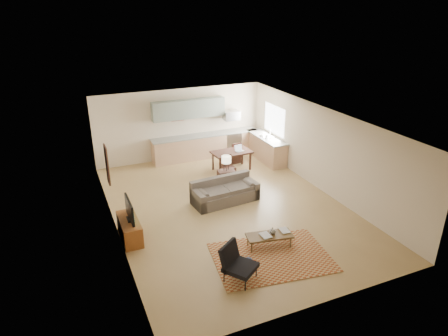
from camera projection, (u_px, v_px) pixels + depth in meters
name	position (u px, v px, depth m)	size (l,w,h in m)	color
room	(228.00, 165.00, 11.36)	(9.00, 9.00, 9.00)	#9B7B49
kitchen_counter_back	(206.00, 146.00, 15.57)	(4.26, 0.64, 0.92)	tan
kitchen_counter_right	(266.00, 148.00, 15.32)	(0.64, 2.26, 0.92)	tan
kitchen_range	(231.00, 142.00, 15.98)	(0.62, 0.62, 0.90)	#A5A8AD
kitchen_microwave	(231.00, 115.00, 15.57)	(0.62, 0.40, 0.35)	#A5A8AD
upper_cabinets	(189.00, 109.00, 14.91)	(2.80, 0.34, 0.70)	gray
window_right	(274.00, 120.00, 15.00)	(0.02, 1.40, 1.05)	white
wall_art_left	(107.00, 165.00, 10.87)	(0.06, 0.42, 1.10)	olive
triptych	(178.00, 114.00, 14.95)	(1.70, 0.04, 0.50)	beige
rug	(271.00, 257.00, 9.54)	(2.74, 1.90, 0.02)	maroon
sofa	(225.00, 191.00, 12.07)	(2.09, 0.91, 0.73)	brown
coffee_table	(269.00, 241.00, 9.90)	(1.15, 0.46, 0.35)	#442E12
book_a	(261.00, 236.00, 9.74)	(0.24, 0.32, 0.03)	maroon
book_b	(280.00, 231.00, 9.98)	(0.24, 0.32, 0.02)	navy
vase	(273.00, 231.00, 9.86)	(0.19, 0.19, 0.17)	black
armchair	(241.00, 264.00, 8.62)	(0.73, 0.73, 0.83)	black
tv_credenza	(130.00, 229.00, 10.21)	(0.46, 1.20, 0.55)	brown
tv	(129.00, 210.00, 10.02)	(0.09, 0.92, 0.55)	black
console_table	(226.00, 179.00, 12.98)	(0.54, 0.36, 0.63)	#351D17
table_lamp	(226.00, 163.00, 12.76)	(0.31, 0.31, 0.50)	beige
dining_table	(232.00, 161.00, 14.39)	(1.40, 0.80, 0.71)	#351D17
dining_chair_near	(229.00, 167.00, 13.70)	(0.38, 0.40, 0.80)	#351D17
dining_chair_far	(234.00, 152.00, 15.04)	(0.39, 0.41, 0.82)	#351D17
laptop	(240.00, 148.00, 14.23)	(0.30, 0.22, 0.22)	#A5A8AD
soap_bottle	(267.00, 136.00, 14.90)	(0.11, 0.11, 0.19)	beige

